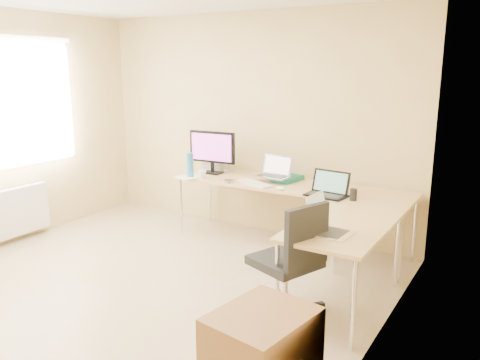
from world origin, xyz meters
The scene contains 22 objects.
floor centered at (0.00, 0.00, 0.00)m, with size 4.50×4.50×0.00m, color tan.
wall_back centered at (0.00, 2.25, 1.30)m, with size 4.50×4.50×0.00m, color tan.
wall_right centered at (2.10, 0.00, 1.30)m, with size 4.50×4.50×0.00m, color tan.
desk_main centered at (0.72, 1.85, 0.36)m, with size 2.65×0.70×0.73m, color tan.
desk_return centered at (1.70, 0.85, 0.36)m, with size 0.70×1.30×0.73m, color tan.
monitor centered at (-0.29, 1.85, 0.98)m, with size 0.59×0.19×0.51m, color black.
book_stack centered at (0.63, 1.97, 0.76)m, with size 0.24×0.33×0.05m, color #15725E.
laptop_center centered at (0.53, 1.83, 0.90)m, with size 0.36×0.27×0.23m, color #9E9DB4.
laptop_black centered at (1.25, 1.57, 0.85)m, with size 0.39×0.29×0.25m, color black.
keyboard centered at (0.41, 1.64, 0.74)m, with size 0.45×0.13×0.02m, color silver.
mouse centered at (0.76, 1.55, 0.75)m, with size 0.10×0.07×0.04m, color white.
mug centered at (-0.24, 1.55, 0.78)m, with size 0.10×0.10×0.09m, color white.
cd_stack centered at (0.13, 1.55, 0.74)m, with size 0.12×0.12×0.03m, color #BCBBC3.
water_bottle centered at (-0.40, 1.55, 0.87)m, with size 0.08×0.08×0.28m, color teal.
papers centered at (-0.40, 1.55, 0.73)m, with size 0.23×0.32×0.01m, color white.
white_box centered at (-0.40, 2.05, 0.78)m, with size 0.25×0.18×0.09m, color silver.
desk_fan centered at (-0.20, 2.05, 0.88)m, with size 0.24×0.24×0.30m, color silver.
black_cup centered at (1.53, 1.55, 0.79)m, with size 0.07×0.07×0.11m, color black.
laptop_return centered at (1.70, 0.54, 0.85)m, with size 0.28×0.36×0.24m, color silver.
office_chair centered at (1.37, 0.44, 0.50)m, with size 0.59×0.59×0.99m, color black.
radiator centered at (-2.03, 0.40, 0.35)m, with size 0.09×0.80×0.55m, color white.
window centered at (-2.05, 0.40, 1.55)m, with size 0.10×1.80×1.40m, color white.
Camera 1 is at (2.94, -2.79, 1.97)m, focal length 36.27 mm.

